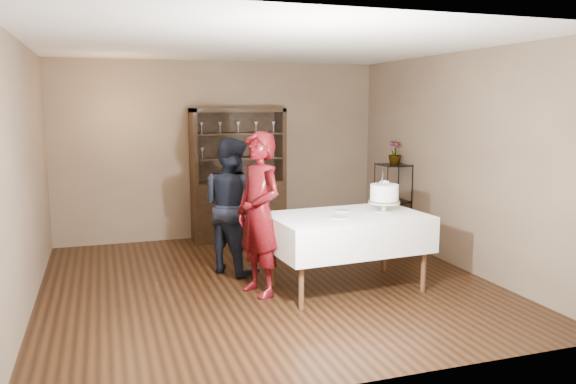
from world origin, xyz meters
name	(u,v)px	position (x,y,z in m)	size (l,w,h in m)	color
floor	(267,283)	(0.00, 0.00, 0.00)	(5.00, 5.00, 0.00)	black
ceiling	(266,45)	(0.00, 0.00, 2.70)	(5.00, 5.00, 0.00)	white
back_wall	(221,150)	(0.00, 2.50, 1.35)	(5.00, 0.02, 2.70)	brown
wall_left	(24,177)	(-2.50, 0.00, 1.35)	(0.02, 5.00, 2.70)	brown
wall_right	(456,161)	(2.50, 0.00, 1.35)	(0.02, 5.00, 2.70)	brown
china_hutch	(238,196)	(0.20, 2.25, 0.66)	(1.40, 0.48, 2.00)	black
plant_etagere	(393,201)	(2.28, 1.20, 0.65)	(0.42, 0.42, 1.20)	black
cake_table	(347,232)	(0.80, -0.47, 0.65)	(1.76, 1.15, 0.85)	white
woman	(259,214)	(-0.18, -0.32, 0.89)	(0.65, 0.43, 1.78)	#3A0705
man	(231,205)	(-0.28, 0.59, 0.83)	(0.81, 0.63, 1.66)	black
cake	(384,195)	(1.26, -0.44, 1.05)	(0.36, 0.36, 0.49)	beige
plate_near	(339,218)	(0.62, -0.62, 0.86)	(0.19, 0.19, 0.01)	beige
plate_far	(342,211)	(0.81, -0.28, 0.86)	(0.18, 0.18, 0.01)	beige
potted_plant	(395,153)	(2.27, 1.15, 1.36)	(0.19, 0.19, 0.35)	#4B6A32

